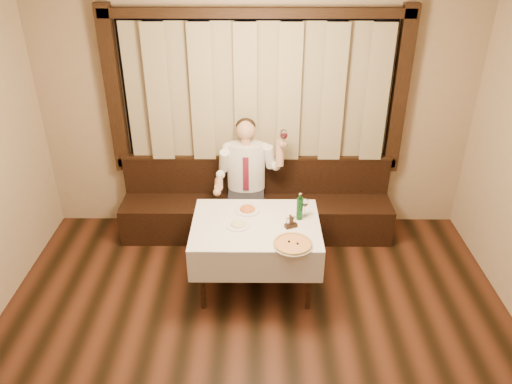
{
  "coord_description": "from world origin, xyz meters",
  "views": [
    {
      "loc": [
        0.03,
        -2.48,
        3.41
      ],
      "look_at": [
        0.0,
        1.9,
        1.0
      ],
      "focal_mm": 35.0,
      "sensor_mm": 36.0,
      "label": 1
    }
  ],
  "objects_px": {
    "banquette": "(256,209)",
    "pasta_cream": "(238,223)",
    "seated_man": "(247,173)",
    "pasta_red": "(247,208)",
    "dining_table": "(256,232)",
    "cruet_caddy": "(291,223)",
    "pizza": "(293,244)",
    "green_bottle": "(300,208)"
  },
  "relations": [
    {
      "from": "banquette",
      "to": "pasta_cream",
      "type": "height_order",
      "value": "banquette"
    },
    {
      "from": "pasta_cream",
      "to": "seated_man",
      "type": "bearing_deg",
      "value": 86.3
    },
    {
      "from": "banquette",
      "to": "pasta_red",
      "type": "bearing_deg",
      "value": -96.49
    },
    {
      "from": "banquette",
      "to": "dining_table",
      "type": "distance_m",
      "value": 1.08
    },
    {
      "from": "pasta_cream",
      "to": "cruet_caddy",
      "type": "relative_size",
      "value": 1.77
    },
    {
      "from": "seated_man",
      "to": "cruet_caddy",
      "type": "bearing_deg",
      "value": -65.53
    },
    {
      "from": "cruet_caddy",
      "to": "pizza",
      "type": "bearing_deg",
      "value": -113.83
    },
    {
      "from": "green_bottle",
      "to": "pasta_red",
      "type": "bearing_deg",
      "value": 163.59
    },
    {
      "from": "cruet_caddy",
      "to": "dining_table",
      "type": "bearing_deg",
      "value": 144.95
    },
    {
      "from": "dining_table",
      "to": "seated_man",
      "type": "distance_m",
      "value": 0.96
    },
    {
      "from": "pasta_red",
      "to": "pasta_cream",
      "type": "xyz_separation_m",
      "value": [
        -0.09,
        -0.29,
        -0.0
      ]
    },
    {
      "from": "cruet_caddy",
      "to": "green_bottle",
      "type": "bearing_deg",
      "value": 35.51
    },
    {
      "from": "pasta_red",
      "to": "cruet_caddy",
      "type": "height_order",
      "value": "cruet_caddy"
    },
    {
      "from": "cruet_caddy",
      "to": "seated_man",
      "type": "xyz_separation_m",
      "value": [
        -0.46,
        1.0,
        0.04
      ]
    },
    {
      "from": "cruet_caddy",
      "to": "pasta_red",
      "type": "bearing_deg",
      "value": 120.39
    },
    {
      "from": "pizza",
      "to": "cruet_caddy",
      "type": "distance_m",
      "value": 0.31
    },
    {
      "from": "pasta_red",
      "to": "cruet_caddy",
      "type": "relative_size",
      "value": 1.99
    },
    {
      "from": "pasta_red",
      "to": "seated_man",
      "type": "xyz_separation_m",
      "value": [
        -0.02,
        0.69,
        0.05
      ]
    },
    {
      "from": "pasta_red",
      "to": "banquette",
      "type": "bearing_deg",
      "value": 83.51
    },
    {
      "from": "dining_table",
      "to": "cruet_caddy",
      "type": "height_order",
      "value": "cruet_caddy"
    },
    {
      "from": "dining_table",
      "to": "pasta_cream",
      "type": "bearing_deg",
      "value": -164.69
    },
    {
      "from": "banquette",
      "to": "pasta_red",
      "type": "height_order",
      "value": "banquette"
    },
    {
      "from": "banquette",
      "to": "pasta_red",
      "type": "relative_size",
      "value": 12.12
    },
    {
      "from": "dining_table",
      "to": "pizza",
      "type": "bearing_deg",
      "value": -47.96
    },
    {
      "from": "dining_table",
      "to": "seated_man",
      "type": "bearing_deg",
      "value": 96.89
    },
    {
      "from": "pizza",
      "to": "pasta_red",
      "type": "relative_size",
      "value": 1.44
    },
    {
      "from": "cruet_caddy",
      "to": "pasta_cream",
      "type": "bearing_deg",
      "value": 153.99
    },
    {
      "from": "pasta_cream",
      "to": "green_bottle",
      "type": "relative_size",
      "value": 0.81
    },
    {
      "from": "dining_table",
      "to": "pasta_red",
      "type": "height_order",
      "value": "pasta_red"
    },
    {
      "from": "dining_table",
      "to": "green_bottle",
      "type": "distance_m",
      "value": 0.5
    },
    {
      "from": "banquette",
      "to": "pasta_red",
      "type": "distance_m",
      "value": 0.92
    },
    {
      "from": "pasta_cream",
      "to": "dining_table",
      "type": "bearing_deg",
      "value": 15.31
    },
    {
      "from": "pizza",
      "to": "seated_man",
      "type": "distance_m",
      "value": 1.39
    },
    {
      "from": "green_bottle",
      "to": "seated_man",
      "type": "xyz_separation_m",
      "value": [
        -0.55,
        0.84,
        -0.04
      ]
    },
    {
      "from": "pasta_cream",
      "to": "cruet_caddy",
      "type": "height_order",
      "value": "cruet_caddy"
    },
    {
      "from": "banquette",
      "to": "green_bottle",
      "type": "relative_size",
      "value": 11.0
    },
    {
      "from": "pizza",
      "to": "pasta_red",
      "type": "height_order",
      "value": "pasta_red"
    },
    {
      "from": "pasta_cream",
      "to": "seated_man",
      "type": "relative_size",
      "value": 0.16
    },
    {
      "from": "green_bottle",
      "to": "banquette",
      "type": "bearing_deg",
      "value": 114.98
    },
    {
      "from": "banquette",
      "to": "dining_table",
      "type": "xyz_separation_m",
      "value": [
        0.0,
        -1.02,
        0.34
      ]
    },
    {
      "from": "dining_table",
      "to": "pizza",
      "type": "height_order",
      "value": "pizza"
    },
    {
      "from": "seated_man",
      "to": "pasta_red",
      "type": "bearing_deg",
      "value": -88.01
    }
  ]
}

